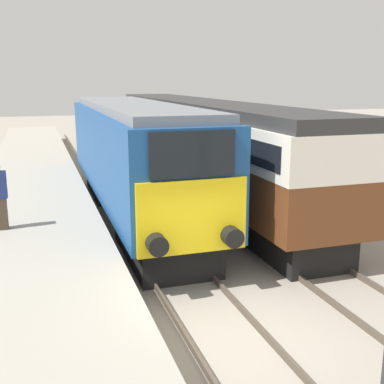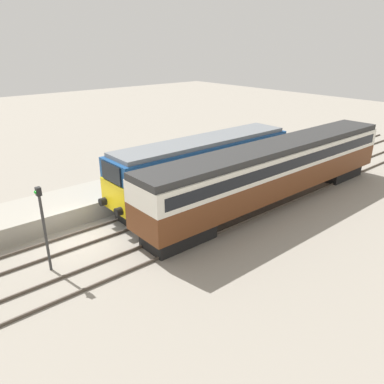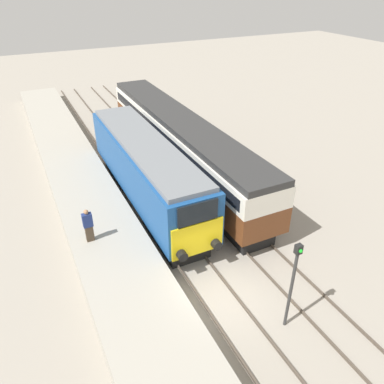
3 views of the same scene
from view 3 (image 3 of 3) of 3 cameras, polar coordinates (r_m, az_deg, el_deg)
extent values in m
plane|color=gray|center=(16.49, 3.93, -15.86)|extent=(120.00, 120.00, 0.00)
cube|color=#9E998C|center=(21.21, -14.73, -3.01)|extent=(3.50, 50.00, 1.04)
cube|color=#4C4238|center=(19.59, -5.16, -6.75)|extent=(0.07, 60.00, 0.14)
cube|color=#4C4238|center=(20.02, -1.32, -5.68)|extent=(0.07, 60.00, 0.14)
cube|color=#4C4238|center=(20.75, 3.62, -4.25)|extent=(0.07, 60.00, 0.14)
cube|color=#4C4238|center=(21.39, 6.98, -3.26)|extent=(0.07, 60.00, 0.14)
cube|color=black|center=(19.14, -2.62, -6.05)|extent=(2.03, 4.00, 1.00)
cube|color=black|center=(25.54, -9.80, 3.65)|extent=(2.03, 4.00, 1.00)
cube|color=navy|center=(21.32, -7.03, 3.78)|extent=(2.70, 12.91, 2.73)
cube|color=yellow|center=(16.51, 0.85, -7.15)|extent=(2.48, 0.10, 1.64)
cube|color=black|center=(15.70, 0.89, -3.21)|extent=(1.89, 0.10, 0.98)
cube|color=slate|center=(20.69, -7.29, 7.45)|extent=(2.38, 12.39, 0.24)
cylinder|color=black|center=(16.37, -1.52, -9.66)|extent=(0.44, 0.35, 0.44)
cylinder|color=black|center=(16.98, 3.75, -8.01)|extent=(0.44, 0.35, 0.44)
cube|color=black|center=(19.90, 7.38, -4.77)|extent=(1.89, 3.60, 0.95)
cube|color=black|center=(32.20, -7.52, 9.64)|extent=(1.89, 3.60, 0.95)
cube|color=brown|center=(25.14, -1.85, 6.62)|extent=(2.70, 19.69, 1.44)
cube|color=silver|center=(24.64, -1.90, 9.35)|extent=(2.71, 19.69, 1.13)
cube|color=black|center=(24.64, -1.90, 9.35)|extent=(2.75, 18.91, 0.62)
cube|color=#2D2D2D|center=(24.37, -1.93, 10.98)|extent=(2.48, 19.69, 0.36)
cube|color=#473828|center=(18.09, -15.34, -6.07)|extent=(0.36, 0.24, 0.81)
cube|color=navy|center=(17.67, -15.66, -4.15)|extent=(0.44, 0.26, 0.67)
sphere|color=#9E704C|center=(17.43, -15.86, -2.95)|extent=(0.22, 0.22, 0.22)
cylinder|color=#333333|center=(14.68, 14.80, -14.39)|extent=(0.12, 0.12, 3.60)
cube|color=black|center=(13.38, 15.92, -8.37)|extent=(0.24, 0.20, 0.36)
sphere|color=green|center=(13.32, 16.22, -8.63)|extent=(0.14, 0.14, 0.14)
camera|label=1|loc=(8.07, 14.14, -35.19)|focal=45.00mm
camera|label=2|loc=(22.89, 57.66, 10.76)|focal=35.00mm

